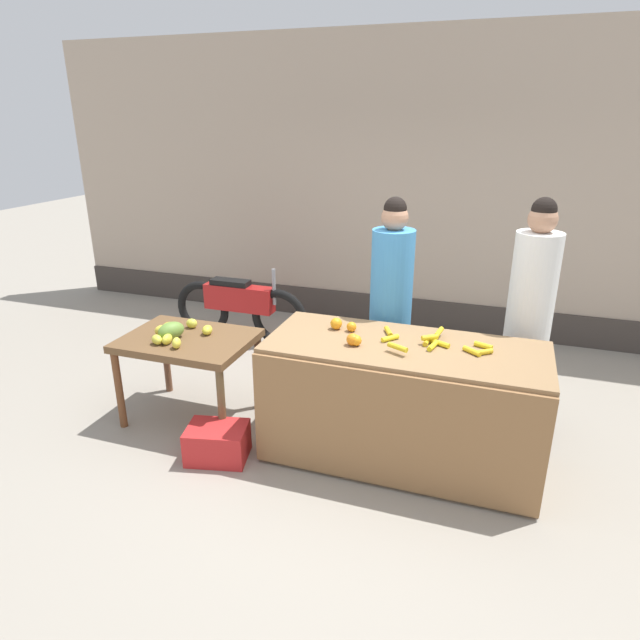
{
  "coord_description": "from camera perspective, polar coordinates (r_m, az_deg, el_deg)",
  "views": [
    {
      "loc": [
        0.96,
        -3.51,
        2.42
      ],
      "look_at": [
        -0.3,
        0.15,
        0.96
      ],
      "focal_mm": 30.72,
      "sensor_mm": 36.0,
      "label": 1
    }
  ],
  "objects": [
    {
      "name": "ground_plane",
      "position": [
        4.37,
        3.22,
        -12.97
      ],
      "size": [
        24.0,
        24.0,
        0.0
      ],
      "primitive_type": "plane",
      "color": "gray"
    },
    {
      "name": "market_wall_back",
      "position": [
        6.45,
        10.6,
        13.15
      ],
      "size": [
        9.28,
        0.23,
        3.29
      ],
      "color": "tan",
      "rests_on": "ground"
    },
    {
      "name": "fruit_stall_counter",
      "position": [
        4.05,
        8.51,
        -8.58
      ],
      "size": [
        1.95,
        0.83,
        0.91
      ],
      "color": "olive",
      "rests_on": "ground"
    },
    {
      "name": "side_table_wooden",
      "position": [
        4.58,
        -13.56,
        -2.81
      ],
      "size": [
        1.03,
        0.76,
        0.73
      ],
      "color": "brown",
      "rests_on": "ground"
    },
    {
      "name": "banana_bunch_pile",
      "position": [
        3.88,
        11.7,
        -2.25
      ],
      "size": [
        0.79,
        0.49,
        0.07
      ],
      "color": "gold",
      "rests_on": "fruit_stall_counter"
    },
    {
      "name": "orange_pile",
      "position": [
        3.94,
        2.91,
        -1.27
      ],
      "size": [
        0.31,
        0.34,
        0.09
      ],
      "color": "orange",
      "rests_on": "fruit_stall_counter"
    },
    {
      "name": "mango_papaya_pile",
      "position": [
        4.54,
        -15.01,
        -1.16
      ],
      "size": [
        0.47,
        0.51,
        0.14
      ],
      "color": "yellow",
      "rests_on": "side_table_wooden"
    },
    {
      "name": "vendor_woman_blue_shirt",
      "position": [
        4.5,
        7.34,
        1.1
      ],
      "size": [
        0.34,
        0.34,
        1.83
      ],
      "color": "#33333D",
      "rests_on": "ground"
    },
    {
      "name": "vendor_woman_white_shirt",
      "position": [
        4.48,
        20.89,
        0.04
      ],
      "size": [
        0.34,
        0.34,
        1.87
      ],
      "color": "#33333D",
      "rests_on": "ground"
    },
    {
      "name": "parked_motorcycle",
      "position": [
        6.18,
        -8.38,
        1.39
      ],
      "size": [
        1.6,
        0.18,
        0.88
      ],
      "color": "black",
      "rests_on": "ground"
    },
    {
      "name": "produce_crate",
      "position": [
        4.23,
        -10.64,
        -12.45
      ],
      "size": [
        0.5,
        0.41,
        0.26
      ],
      "primitive_type": "cube",
      "rotation": [
        0.0,
        0.0,
        0.23
      ],
      "color": "red",
      "rests_on": "ground"
    },
    {
      "name": "produce_sack",
      "position": [
        4.96,
        -1.62,
        -5.63
      ],
      "size": [
        0.41,
        0.36,
        0.44
      ],
      "primitive_type": "ellipsoid",
      "rotation": [
        0.0,
        0.0,
        0.19
      ],
      "color": "tan",
      "rests_on": "ground"
    }
  ]
}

